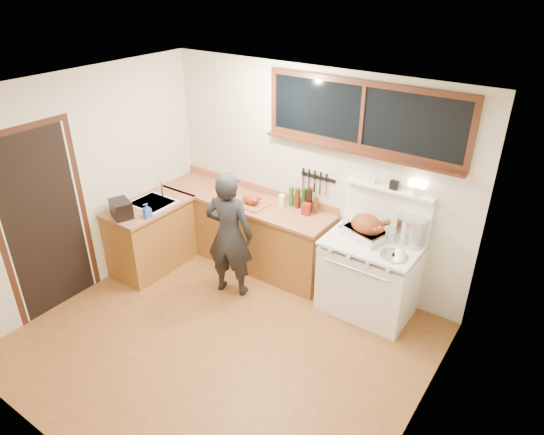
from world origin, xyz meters
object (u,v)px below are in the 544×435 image
Objects in this scene: cutting_board at (251,201)px; roast_turkey at (367,228)px; man at (229,235)px; vintage_stove at (370,275)px.

roast_turkey is at bearing 4.04° from cutting_board.
cutting_board is (-0.11, 0.58, 0.17)m from man.
cutting_board is at bearing 101.18° from man.
roast_turkey is (1.40, 0.68, 0.22)m from man.
roast_turkey is (1.51, 0.11, 0.05)m from cutting_board.
vintage_stove is 3.84× the size of cutting_board.
vintage_stove is at bearing 22.50° from man.
cutting_board is (-1.62, -0.05, 0.49)m from vintage_stove.
vintage_stove is 2.83× the size of roast_turkey.
vintage_stove reaches higher than man.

